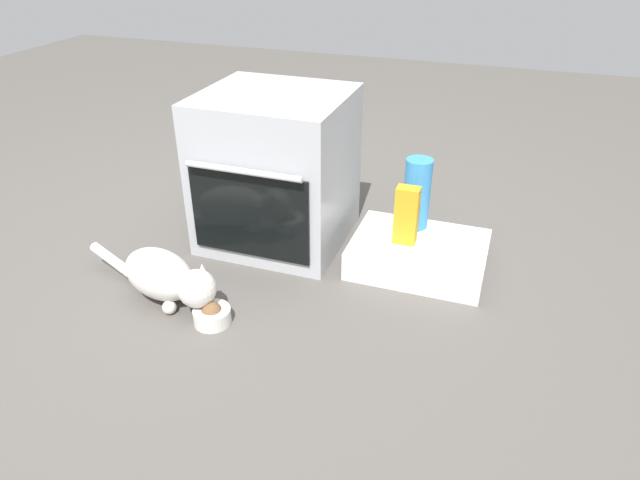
# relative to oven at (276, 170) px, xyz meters

# --- Properties ---
(ground) EXTENTS (8.00, 8.00, 0.00)m
(ground) POSITION_rel_oven_xyz_m (-0.04, -0.36, -0.33)
(ground) COLOR #56514C
(oven) EXTENTS (0.59, 0.60, 0.65)m
(oven) POSITION_rel_oven_xyz_m (0.00, 0.00, 0.00)
(oven) COLOR #B7BABF
(oven) RESTS_ON ground
(pantry_cabinet) EXTENTS (0.54, 0.40, 0.12)m
(pantry_cabinet) POSITION_rel_oven_xyz_m (0.64, -0.04, -0.27)
(pantry_cabinet) COLOR white
(pantry_cabinet) RESTS_ON ground
(food_bowl) EXTENTS (0.13, 0.13, 0.09)m
(food_bowl) POSITION_rel_oven_xyz_m (0.02, -0.65, -0.29)
(food_bowl) COLOR white
(food_bowl) RESTS_ON ground
(cat) EXTENTS (0.65, 0.26, 0.21)m
(cat) POSITION_rel_oven_xyz_m (-0.20, -0.59, -0.22)
(cat) COLOR silver
(cat) RESTS_ON ground
(juice_carton) EXTENTS (0.09, 0.06, 0.24)m
(juice_carton) POSITION_rel_oven_xyz_m (0.58, -0.06, -0.09)
(juice_carton) COLOR orange
(juice_carton) RESTS_ON pantry_cabinet
(water_bottle) EXTENTS (0.11, 0.11, 0.30)m
(water_bottle) POSITION_rel_oven_xyz_m (0.59, 0.08, -0.06)
(water_bottle) COLOR #388CD1
(water_bottle) RESTS_ON pantry_cabinet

